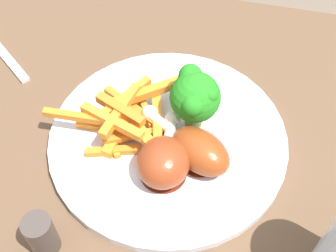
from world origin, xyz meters
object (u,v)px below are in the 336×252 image
dining_table (140,216)px  pepper_shaker (41,235)px  chicken_drumstick_near (163,163)px  broccoli_floret_front (195,96)px  carrot_fries_pile (128,116)px  dinner_plate (168,139)px  chicken_drumstick_far (196,149)px

dining_table → pepper_shaker: 0.19m
chicken_drumstick_near → pepper_shaker: bearing=-133.2°
dining_table → broccoli_floret_front: size_ratio=13.65×
carrot_fries_pile → chicken_drumstick_near: 0.08m
carrot_fries_pile → chicken_drumstick_near: size_ratio=1.47×
dinner_plate → dining_table: bearing=-116.6°
dinner_plate → broccoli_floret_front: bearing=44.0°
dinner_plate → pepper_shaker: pepper_shaker is taller
chicken_drumstick_near → carrot_fries_pile: bearing=136.0°
carrot_fries_pile → pepper_shaker: size_ratio=3.03×
dinner_plate → broccoli_floret_front: size_ratio=3.52×
dinner_plate → carrot_fries_pile: bearing=177.8°
dining_table → pepper_shaker: size_ratio=20.95×
dining_table → dinner_plate: 0.13m
dinner_plate → chicken_drumstick_near: bearing=-82.7°
broccoli_floret_front → pepper_shaker: size_ratio=1.53×
dinner_plate → broccoli_floret_front: broccoli_floret_front is taller
chicken_drumstick_near → chicken_drumstick_far: (0.03, 0.03, -0.00)m
carrot_fries_pile → chicken_drumstick_far: 0.09m
chicken_drumstick_far → carrot_fries_pile: bearing=163.6°
dining_table → carrot_fries_pile: carrot_fries_pile is taller
dining_table → chicken_drumstick_far: bearing=23.6°
chicken_drumstick_far → dinner_plate: bearing=148.1°
dining_table → broccoli_floret_front: 0.20m
dining_table → pepper_shaker: (-0.07, -0.11, 0.14)m
chicken_drumstick_near → pepper_shaker: chicken_drumstick_near is taller
carrot_fries_pile → chicken_drumstick_far: bearing=-16.4°
carrot_fries_pile → broccoli_floret_front: bearing=16.8°
dinner_plate → chicken_drumstick_near: size_ratio=2.63×
carrot_fries_pile → dinner_plate: bearing=-2.2°
dining_table → chicken_drumstick_near: bearing=-0.3°
carrot_fries_pile → chicken_drumstick_near: bearing=-44.0°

